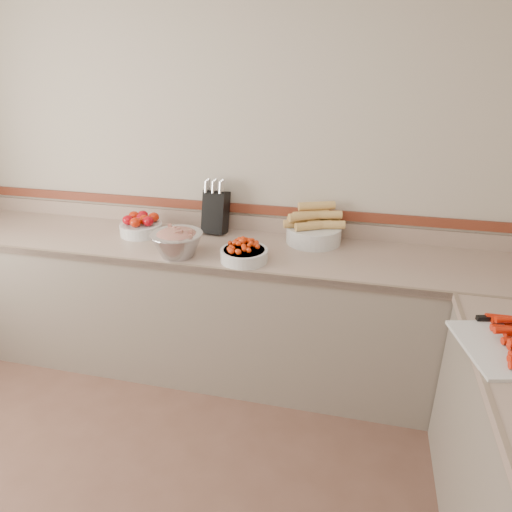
% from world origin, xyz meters
% --- Properties ---
extents(back_wall, '(4.00, 0.00, 4.00)m').
position_xyz_m(back_wall, '(0.00, 2.00, 1.30)').
color(back_wall, '#B3A694').
rests_on(back_wall, ground_plane).
extents(counter_back, '(4.00, 0.65, 1.08)m').
position_xyz_m(counter_back, '(0.00, 1.68, 0.45)').
color(counter_back, gray).
rests_on(counter_back, ground_plane).
extents(knife_block, '(0.16, 0.19, 0.36)m').
position_xyz_m(knife_block, '(-0.05, 1.90, 1.05)').
color(knife_block, black).
rests_on(knife_block, counter_back).
extents(tomato_bowl, '(0.28, 0.28, 0.14)m').
position_xyz_m(tomato_bowl, '(-0.52, 1.75, 0.96)').
color(tomato_bowl, silver).
rests_on(tomato_bowl, counter_back).
extents(cherry_tomato_bowl, '(0.27, 0.27, 0.15)m').
position_xyz_m(cherry_tomato_bowl, '(0.25, 1.49, 0.95)').
color(cherry_tomato_bowl, silver).
rests_on(cherry_tomato_bowl, counter_back).
extents(corn_bowl, '(0.38, 0.34, 0.25)m').
position_xyz_m(corn_bowl, '(0.60, 1.87, 0.99)').
color(corn_bowl, silver).
rests_on(corn_bowl, counter_back).
extents(rhubarb_bowl, '(0.30, 0.30, 0.17)m').
position_xyz_m(rhubarb_bowl, '(-0.15, 1.47, 0.99)').
color(rhubarb_bowl, '#B2B2BA').
rests_on(rhubarb_bowl, counter_back).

